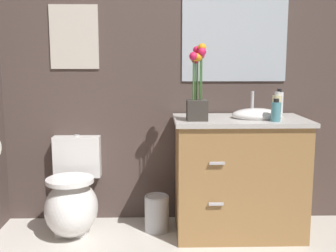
# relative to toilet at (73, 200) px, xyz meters

# --- Properties ---
(wall_back) EXTENTS (3.99, 0.05, 2.50)m
(wall_back) POSITION_rel_toilet_xyz_m (0.92, 0.30, 1.01)
(wall_back) COLOR #4C3D38
(wall_back) RESTS_ON ground_plane
(toilet) EXTENTS (0.38, 0.59, 0.69)m
(toilet) POSITION_rel_toilet_xyz_m (0.00, 0.00, 0.00)
(toilet) COLOR white
(toilet) RESTS_ON ground_plane
(vanity_cabinet) EXTENTS (0.94, 0.56, 1.03)m
(vanity_cabinet) POSITION_rel_toilet_xyz_m (1.22, -0.03, 0.20)
(vanity_cabinet) COLOR #9E7242
(vanity_cabinet) RESTS_ON ground_plane
(flower_vase) EXTENTS (0.14, 0.14, 0.52)m
(flower_vase) POSITION_rel_toilet_xyz_m (0.90, -0.12, 0.81)
(flower_vase) COLOR #38332D
(flower_vase) RESTS_ON vanity_cabinet
(soap_bottle) EXTENTS (0.06, 0.06, 0.20)m
(soap_bottle) POSITION_rel_toilet_xyz_m (1.51, 0.05, 0.70)
(soap_bottle) COLOR white
(soap_bottle) RESTS_ON vanity_cabinet
(lotion_bottle) EXTENTS (0.06, 0.06, 0.15)m
(lotion_bottle) POSITION_rel_toilet_xyz_m (1.42, -0.19, 0.68)
(lotion_bottle) COLOR teal
(lotion_bottle) RESTS_ON vanity_cabinet
(hand_wash_bottle) EXTENTS (0.07, 0.07, 0.19)m
(hand_wash_bottle) POSITION_rel_toilet_xyz_m (1.47, -0.04, 0.70)
(hand_wash_bottle) COLOR beige
(hand_wash_bottle) RESTS_ON vanity_cabinet
(trash_bin) EXTENTS (0.18, 0.18, 0.27)m
(trash_bin) POSITION_rel_toilet_xyz_m (0.62, 0.01, -0.11)
(trash_bin) COLOR #B7B7BC
(trash_bin) RESTS_ON ground_plane
(wall_poster) EXTENTS (0.36, 0.01, 0.48)m
(wall_poster) POSITION_rel_toilet_xyz_m (-0.00, 0.27, 1.19)
(wall_poster) COLOR beige
(wall_mirror) EXTENTS (0.80, 0.01, 0.70)m
(wall_mirror) POSITION_rel_toilet_xyz_m (1.21, 0.27, 1.21)
(wall_mirror) COLOR #B2BCC6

